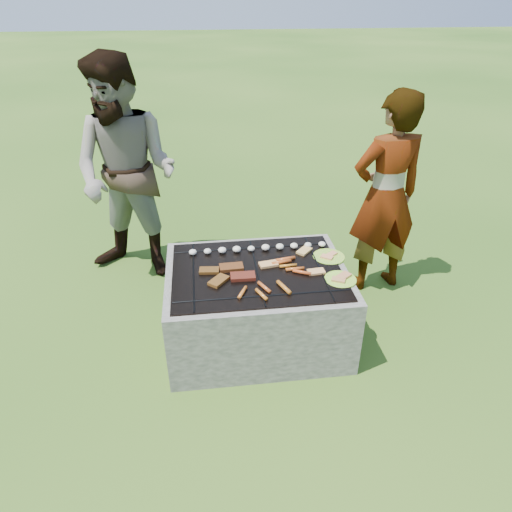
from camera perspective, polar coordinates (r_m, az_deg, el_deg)
The scene contains 10 objects.
lawn at distance 3.62m, azimuth 0.10°, elevation -9.98°, with size 60.00×60.00×0.00m, color #254C13.
fire_pit at distance 3.45m, azimuth 0.11°, elevation -6.41°, with size 1.30×1.00×0.62m.
mushrooms at distance 3.49m, azimuth 0.08°, elevation 1.00°, with size 1.06×0.06×0.04m.
pork_slabs at distance 3.21m, azimuth -3.44°, elevation -2.18°, with size 0.39×0.29×0.03m.
sausages at distance 3.18m, azimuth 2.96°, elevation -2.43°, with size 0.54×0.51×0.03m.
bread_on_grate at distance 3.35m, azimuth 4.71°, elevation -0.71°, with size 0.45×0.41×0.02m.
plate_far at distance 3.47m, azimuth 9.07°, elevation -0.10°, with size 0.27×0.27×0.03m.
plate_near at distance 3.22m, azimuth 10.53°, elevation -2.86°, with size 0.24×0.24×0.03m.
cook at distance 3.95m, azimuth 15.89°, elevation 7.18°, with size 0.63×0.41×1.73m, color #A7968B.
bystander at distance 4.13m, azimuth -15.83°, elevation 9.88°, with size 0.95×0.74×1.95m, color gray.
Camera 1 is at (-0.35, -2.73, 2.36)m, focal length 32.00 mm.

